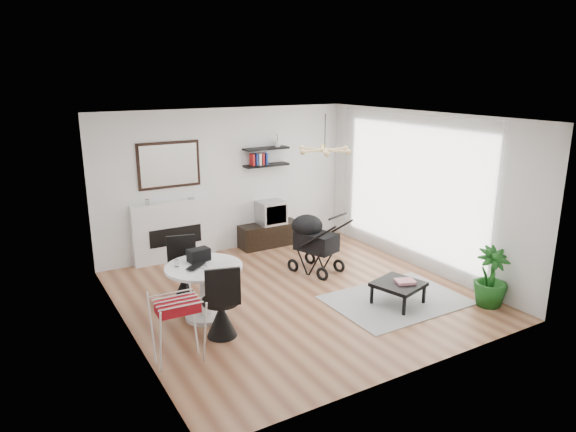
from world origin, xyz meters
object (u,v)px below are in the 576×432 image
drying_rack (178,329)px  crt_tv (271,212)px  tv_console (269,235)px  coffee_table (398,285)px  potted_plant (491,277)px  dining_table (205,284)px  fireplace (174,224)px  stroller (313,245)px

drying_rack → crt_tv: bearing=49.9°
tv_console → coffee_table: size_ratio=1.53×
crt_tv → drying_rack: 4.42m
potted_plant → tv_console: bearing=110.1°
drying_rack → potted_plant: 4.50m
coffee_table → potted_plant: potted_plant is taller
dining_table → coffee_table: bearing=-21.3°
fireplace → drying_rack: 3.56m
coffee_table → potted_plant: bearing=-31.8°
coffee_table → drying_rack: bearing=178.4°
drying_rack → stroller: stroller is taller
coffee_table → potted_plant: size_ratio=0.89×
crt_tv → potted_plant: size_ratio=0.58×
fireplace → dining_table: (-0.39, -2.46, -0.18)m
tv_console → coffee_table: (0.35, -3.33, 0.08)m
fireplace → stroller: fireplace is taller
stroller → tv_console: bearing=70.6°
drying_rack → coffee_table: (3.30, -0.09, -0.13)m
crt_tv → coffee_table: bearing=-84.8°
crt_tv → dining_table: (-2.30, -2.31, -0.17)m
stroller → fireplace: bearing=117.8°
crt_tv → stroller: (-0.03, -1.56, -0.21)m
fireplace → crt_tv: (1.92, -0.15, -0.01)m
fireplace → tv_console: bearing=-4.4°
tv_console → dining_table: dining_table is taller
stroller → dining_table: bearing=178.2°
coffee_table → stroller: bearing=100.7°
crt_tv → stroller: size_ratio=0.47×
drying_rack → stroller: 3.41m
fireplace → crt_tv: fireplace is taller
fireplace → drying_rack: size_ratio=2.62×
crt_tv → stroller: 1.58m
stroller → potted_plant: bearing=-79.4°
coffee_table → crt_tv: bearing=95.2°
tv_console → potted_plant: potted_plant is taller
coffee_table → dining_table: bearing=158.7°
dining_table → drying_rack: 1.16m
fireplace → stroller: (1.89, -1.71, -0.22)m
tv_console → crt_tv: bearing=-4.0°
crt_tv → coffee_table: size_ratio=0.65×
drying_rack → fireplace: bearing=75.0°
dining_table → stroller: stroller is taller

